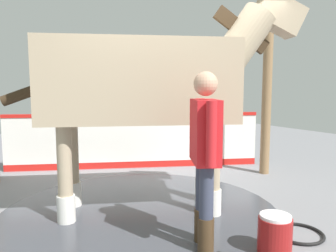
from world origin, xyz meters
The scene contains 8 objects.
ground_plane centered at (0.00, 0.00, -0.01)m, with size 16.00×16.00×0.02m, color gray.
wet_patch centered at (0.30, -0.28, 0.00)m, with size 3.37×3.37×0.00m, color #42444C.
barrier_wall centered at (-1.71, 0.54, 0.47)m, with size 1.85×4.36×1.02m.
roof_post_near centered at (-0.20, 2.34, 1.35)m, with size 0.16×0.16×2.69m, color olive.
horse centered at (0.34, -0.17, 1.53)m, with size 1.75×3.38×2.66m.
handler centered at (1.45, -0.16, 0.94)m, with size 0.61×0.41×1.64m.
wash_bucket centered at (1.86, 0.33, 0.18)m, with size 0.30×0.30×0.36m.
hose_coil centered at (1.73, 0.82, 0.02)m, with size 0.51×0.51×0.03m, color black.
Camera 1 is at (3.84, -1.92, 1.50)m, focal length 35.08 mm.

